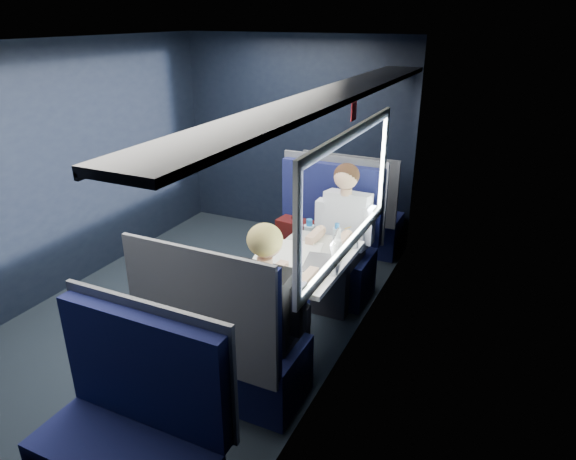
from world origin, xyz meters
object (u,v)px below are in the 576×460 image
at_px(table, 303,267).
at_px(laptop, 329,258).
at_px(seat_bay_near, 321,248).
at_px(man, 342,230).
at_px(seat_bay_far, 226,348).
at_px(woman, 269,304).
at_px(seat_row_front, 353,217).
at_px(cup, 355,243).
at_px(seat_row_back, 132,444).
at_px(bottle_small, 337,238).

bearing_deg(table, laptop, -11.57).
height_order(seat_bay_near, man, man).
height_order(seat_bay_far, woman, woman).
height_order(seat_bay_near, seat_bay_far, same).
bearing_deg(seat_row_front, seat_bay_far, -90.00).
bearing_deg(woman, table, 95.45).
distance_m(table, cup, 0.47).
bearing_deg(seat_bay_near, woman, -80.58).
bearing_deg(table, woman, -84.55).
distance_m(table, seat_bay_near, 0.92).
bearing_deg(man, seat_row_front, 102.83).
bearing_deg(woman, seat_row_front, 95.70).
bearing_deg(woman, seat_row_back, -102.93).
bearing_deg(bottle_small, seat_bay_far, -107.96).
distance_m(seat_bay_near, woman, 1.63).
relative_size(table, seat_bay_far, 0.79).
distance_m(seat_bay_far, cup, 1.36).
distance_m(table, woman, 0.71).
bearing_deg(seat_row_back, seat_bay_near, 90.25).
relative_size(laptop, bottle_small, 1.66).
distance_m(woman, laptop, 0.68).
xyz_separation_m(seat_bay_near, seat_row_back, (0.01, -2.66, -0.01)).
bearing_deg(cup, seat_row_front, 108.33).
distance_m(seat_bay_far, laptop, 1.00).
bearing_deg(seat_bay_far, seat_bay_near, 90.38).
bearing_deg(man, table, -95.52).
xyz_separation_m(seat_bay_near, seat_row_front, (0.01, 0.93, -0.01)).
relative_size(seat_row_back, woman, 0.88).
bearing_deg(table, seat_row_back, -95.80).
distance_m(seat_bay_near, seat_row_front, 0.93).
bearing_deg(table, seat_bay_far, -101.78).
height_order(seat_bay_near, seat_row_back, seat_bay_near).
distance_m(seat_bay_near, seat_bay_far, 1.74).
height_order(seat_bay_far, seat_row_front, seat_bay_far).
height_order(man, bottle_small, man).
distance_m(seat_row_front, cup, 1.57).
height_order(seat_row_front, cup, seat_row_front).
relative_size(seat_bay_near, cup, 15.58).
distance_m(laptop, bottle_small, 0.29).
bearing_deg(seat_bay_near, laptop, -65.32).
relative_size(man, cup, 16.35).
relative_size(table, woman, 0.76).
bearing_deg(table, seat_bay_near, 102.60).
bearing_deg(laptop, seat_row_front, 102.51).
bearing_deg(seat_bay_far, seat_row_front, 90.00).
relative_size(woman, bottle_small, 5.74).
height_order(man, cup, man).
relative_size(seat_bay_near, woman, 0.95).
xyz_separation_m(seat_row_front, laptop, (0.41, -1.84, 0.40)).
xyz_separation_m(seat_bay_far, woman, (0.25, 0.17, 0.31)).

